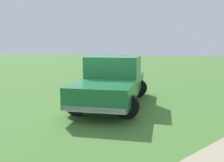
% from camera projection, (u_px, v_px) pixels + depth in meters
% --- Properties ---
extents(ground_plane, '(80.00, 80.00, 0.00)m').
position_uv_depth(ground_plane, '(106.00, 109.00, 8.83)').
color(ground_plane, '#477533').
extents(pickup_truck, '(2.56, 5.19, 1.80)m').
position_uv_depth(pickup_truck, '(113.00, 80.00, 9.42)').
color(pickup_truck, black).
rests_on(pickup_truck, ground_plane).
extents(person_visitor, '(0.32, 0.34, 1.71)m').
position_uv_depth(person_visitor, '(125.00, 67.00, 14.24)').
color(person_visitor, navy).
rests_on(person_visitor, ground_plane).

